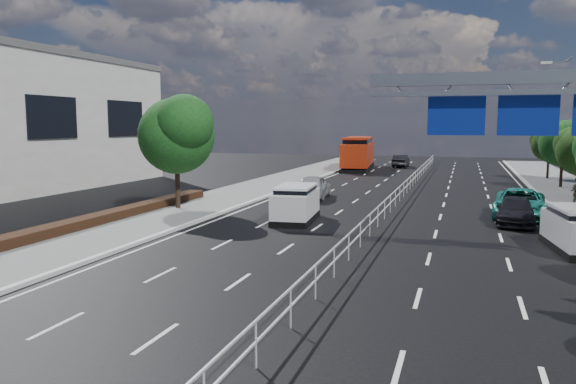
% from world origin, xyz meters
% --- Properties ---
extents(ground, '(160.00, 160.00, 0.00)m').
position_xyz_m(ground, '(0.00, 0.00, 0.00)').
color(ground, black).
rests_on(ground, ground).
extents(median_fence, '(0.05, 85.00, 1.02)m').
position_xyz_m(median_fence, '(0.00, 22.50, 0.53)').
color(median_fence, silver).
rests_on(median_fence, ground).
extents(overhead_gantry, '(10.24, 0.38, 7.45)m').
position_xyz_m(overhead_gantry, '(6.74, 10.05, 5.61)').
color(overhead_gantry, gray).
rests_on(overhead_gantry, ground).
extents(near_tree_back, '(4.84, 4.51, 6.69)m').
position_xyz_m(near_tree_back, '(-11.94, 17.97, 4.61)').
color(near_tree_back, black).
rests_on(near_tree_back, ground).
extents(far_tree_g, '(3.96, 3.69, 5.45)m').
position_xyz_m(far_tree_g, '(11.25, 36.98, 3.75)').
color(far_tree_g, black).
rests_on(far_tree_g, ground).
extents(far_tree_h, '(3.41, 3.18, 4.91)m').
position_xyz_m(far_tree_h, '(11.24, 44.48, 3.42)').
color(far_tree_h, black).
rests_on(far_tree_h, ground).
extents(white_minivan, '(2.27, 4.48, 1.88)m').
position_xyz_m(white_minivan, '(-4.31, 16.42, 0.92)').
color(white_minivan, black).
rests_on(white_minivan, ground).
extents(red_bus, '(4.01, 12.31, 3.61)m').
position_xyz_m(red_bus, '(-7.50, 51.45, 1.88)').
color(red_bus, black).
rests_on(red_bus, ground).
extents(near_car_silver, '(2.27, 4.87, 1.61)m').
position_xyz_m(near_car_silver, '(-5.81, 25.64, 0.81)').
color(near_car_silver, '#96989C').
rests_on(near_car_silver, ground).
extents(near_car_dark, '(1.65, 4.44, 1.45)m').
position_xyz_m(near_car_dark, '(-3.22, 56.02, 0.73)').
color(near_car_dark, black).
rests_on(near_car_dark, ground).
extents(parked_car_teal, '(3.10, 5.79, 1.55)m').
position_xyz_m(parked_car_teal, '(6.86, 21.11, 0.77)').
color(parked_car_teal, '#1C8073').
rests_on(parked_car_teal, ground).
extents(parked_car_dark, '(2.16, 4.63, 1.31)m').
position_xyz_m(parked_car_dark, '(6.50, 19.00, 0.65)').
color(parked_car_dark, black).
rests_on(parked_car_dark, ground).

